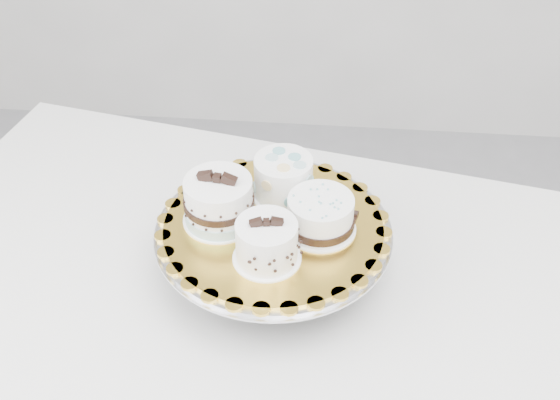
# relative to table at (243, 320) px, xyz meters

# --- Properties ---
(table) EXTENTS (1.41, 1.08, 0.75)m
(table) POSITION_rel_table_xyz_m (0.00, 0.00, 0.00)
(table) COLOR silver
(table) RESTS_ON floor
(cake_stand) EXTENTS (0.38, 0.38, 0.10)m
(cake_stand) POSITION_rel_table_xyz_m (0.05, 0.05, 0.14)
(cake_stand) COLOR gray
(cake_stand) RESTS_ON table
(cake_board) EXTENTS (0.41, 0.41, 0.01)m
(cake_board) POSITION_rel_table_xyz_m (0.05, 0.05, 0.18)
(cake_board) COLOR gold
(cake_board) RESTS_ON cake_stand
(cake_swirl) EXTENTS (0.11, 0.11, 0.08)m
(cake_swirl) POSITION_rel_table_xyz_m (0.05, -0.03, 0.21)
(cake_swirl) COLOR white
(cake_swirl) RESTS_ON cake_board
(cake_banded) EXTENTS (0.12, 0.12, 0.10)m
(cake_banded) POSITION_rel_table_xyz_m (-0.04, 0.05, 0.22)
(cake_banded) COLOR white
(cake_banded) RESTS_ON cake_board
(cake_dots) EXTENTS (0.12, 0.12, 0.07)m
(cake_dots) POSITION_rel_table_xyz_m (0.06, 0.13, 0.22)
(cake_dots) COLOR white
(cake_dots) RESTS_ON cake_board
(cake_ribbon) EXTENTS (0.13, 0.13, 0.06)m
(cake_ribbon) POSITION_rel_table_xyz_m (0.12, 0.05, 0.21)
(cake_ribbon) COLOR white
(cake_ribbon) RESTS_ON cake_board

